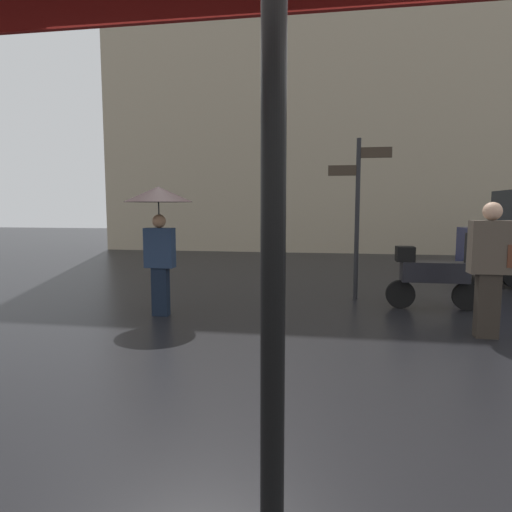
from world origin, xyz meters
name	(u,v)px	position (x,y,z in m)	size (l,w,h in m)	color
ground_plane	(304,500)	(0.00, 0.00, 0.00)	(60.00, 60.00, 0.00)	black
pedestrian_with_umbrella	(159,212)	(-2.37, 3.94, 1.57)	(1.01, 1.01, 1.94)	black
pedestrian_with_bag	(491,262)	(2.11, 3.51, 0.96)	(0.52, 0.24, 1.70)	#2A241E
parked_scooter	(431,275)	(1.75, 5.02, 0.56)	(1.49, 0.32, 1.23)	black
street_signpost	(358,202)	(0.62, 5.68, 1.72)	(1.08, 0.08, 2.83)	black
building_block	(328,27)	(0.00, 14.87, 8.21)	(16.66, 2.48, 16.42)	gray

